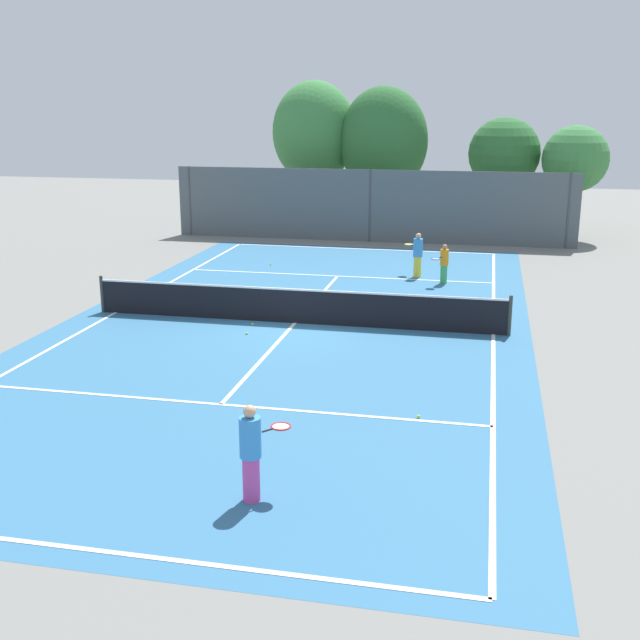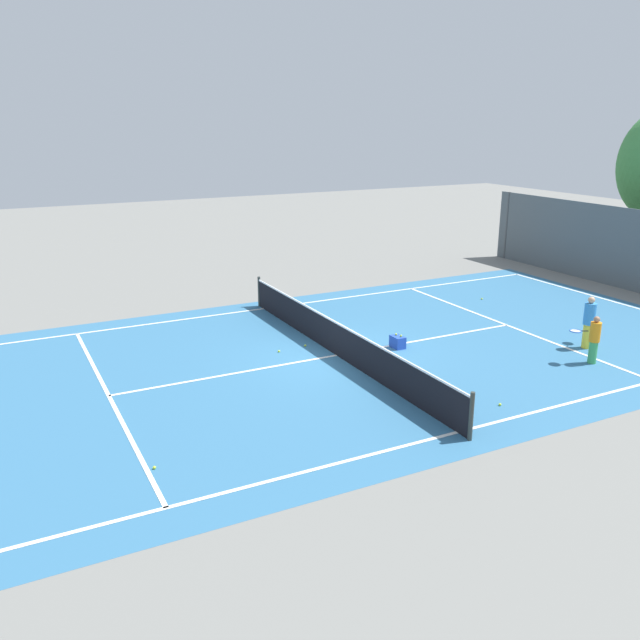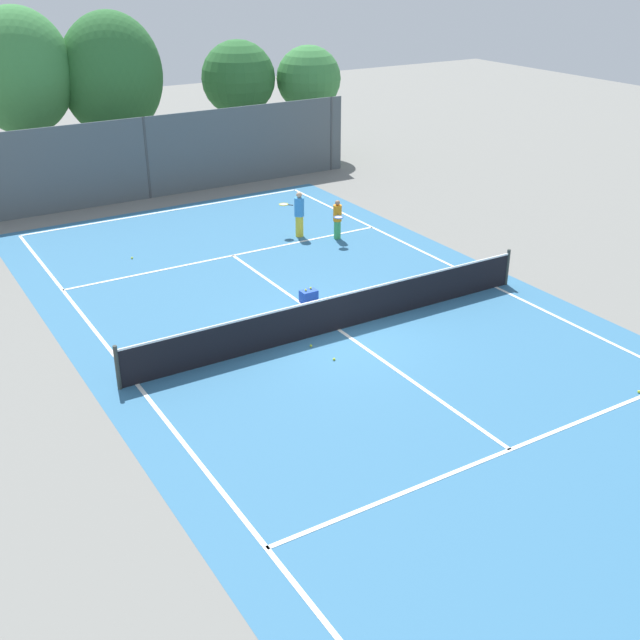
% 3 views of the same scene
% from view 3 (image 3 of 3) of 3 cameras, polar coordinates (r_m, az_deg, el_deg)
% --- Properties ---
extents(ground_plane, '(80.00, 80.00, 0.00)m').
position_cam_3_polar(ground_plane, '(20.73, 1.34, -0.70)').
color(ground_plane, slate).
extents(court_surface, '(13.00, 25.00, 0.01)m').
position_cam_3_polar(court_surface, '(20.73, 1.34, -0.70)').
color(court_surface, teal).
rests_on(court_surface, ground_plane).
extents(tennis_net, '(11.90, 0.10, 1.10)m').
position_cam_3_polar(tennis_net, '(20.51, 1.35, 0.58)').
color(tennis_net, '#333833').
rests_on(tennis_net, ground_plane).
extents(perimeter_fence, '(18.00, 0.12, 3.20)m').
position_cam_3_polar(perimeter_fence, '(32.21, -12.40, 11.33)').
color(perimeter_fence, '#515B60').
rests_on(perimeter_fence, ground_plane).
extents(tree_0, '(4.14, 3.90, 7.12)m').
position_cam_3_polar(tree_0, '(34.67, -20.86, 16.40)').
color(tree_0, brown).
rests_on(tree_0, ground_plane).
extents(tree_1, '(4.26, 3.50, 6.84)m').
position_cam_3_polar(tree_1, '(35.11, -14.81, 16.69)').
color(tree_1, brown).
rests_on(tree_1, ground_plane).
extents(tree_2, '(3.31, 3.31, 5.42)m').
position_cam_3_polar(tree_2, '(37.10, -5.92, 16.97)').
color(tree_2, brown).
rests_on(tree_2, ground_plane).
extents(tree_3, '(2.95, 2.95, 5.09)m').
position_cam_3_polar(tree_3, '(37.76, -0.83, 17.00)').
color(tree_3, brown).
rests_on(tree_3, ground_plane).
extents(player_0, '(0.63, 0.85, 1.36)m').
position_cam_3_polar(player_0, '(27.07, 1.27, 7.30)').
color(player_0, '#3FA559').
rests_on(player_0, ground_plane).
extents(player_1, '(0.77, 0.84, 1.58)m').
position_cam_3_polar(player_1, '(27.29, -1.54, 7.69)').
color(player_1, yellow).
rests_on(player_1, ground_plane).
extents(ball_crate, '(0.47, 0.31, 0.43)m').
position_cam_3_polar(ball_crate, '(22.26, -0.82, 1.73)').
color(ball_crate, blue).
rests_on(ball_crate, ground_plane).
extents(tennis_ball_0, '(0.07, 0.07, 0.07)m').
position_cam_3_polar(tennis_ball_0, '(19.25, 22.04, -4.82)').
color(tennis_ball_0, '#CCE533').
rests_on(tennis_ball_0, ground_plane).
extents(tennis_ball_1, '(0.07, 0.07, 0.07)m').
position_cam_3_polar(tennis_ball_1, '(24.68, 8.64, 3.51)').
color(tennis_ball_1, '#CCE533').
rests_on(tennis_ball_1, ground_plane).
extents(tennis_ball_2, '(0.07, 0.07, 0.07)m').
position_cam_3_polar(tennis_ball_2, '(19.83, -0.65, -1.87)').
color(tennis_ball_2, '#CCE533').
rests_on(tennis_ball_2, ground_plane).
extents(tennis_ball_3, '(0.07, 0.07, 0.07)m').
position_cam_3_polar(tennis_ball_3, '(26.18, -13.43, 4.38)').
color(tennis_ball_3, '#CCE533').
rests_on(tennis_ball_3, ground_plane).
extents(tennis_ball_4, '(0.07, 0.07, 0.07)m').
position_cam_3_polar(tennis_ball_4, '(19.33, -11.33, -3.18)').
color(tennis_ball_4, '#CCE533').
rests_on(tennis_ball_4, ground_plane).
extents(tennis_ball_5, '(0.07, 0.07, 0.07)m').
position_cam_3_polar(tennis_ball_5, '(20.86, -5.66, -0.55)').
color(tennis_ball_5, '#CCE533').
rests_on(tennis_ball_5, ground_plane).
extents(tennis_ball_6, '(0.07, 0.07, 0.07)m').
position_cam_3_polar(tennis_ball_6, '(19.20, 1.03, -2.85)').
color(tennis_ball_6, '#CCE533').
rests_on(tennis_ball_6, ground_plane).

